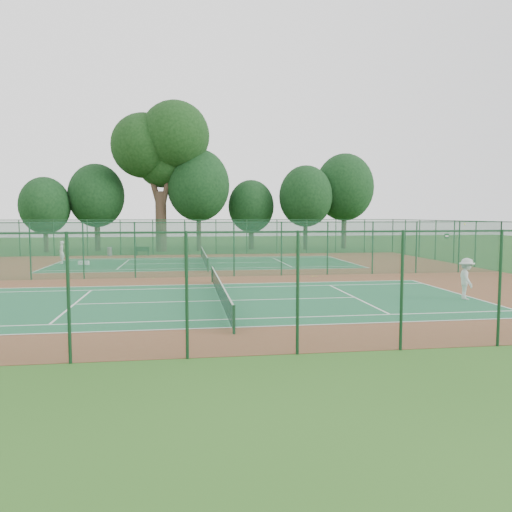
{
  "coord_description": "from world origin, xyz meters",
  "views": [
    {
      "loc": [
        -1.59,
        -31.51,
        3.93
      ],
      "look_at": [
        2.43,
        -3.62,
        1.6
      ],
      "focal_mm": 35.0,
      "sensor_mm": 36.0,
      "label": 1
    }
  ],
  "objects_px": {
    "player_near": "(466,279)",
    "kit_bag": "(84,263)",
    "player_far": "(62,252)",
    "bench": "(142,251)",
    "big_tree": "(161,145)",
    "trash_bin": "(110,251)"
  },
  "relations": [
    {
      "from": "big_tree",
      "to": "trash_bin",
      "type": "bearing_deg",
      "value": -130.39
    },
    {
      "from": "trash_bin",
      "to": "big_tree",
      "type": "distance_m",
      "value": 13.14
    },
    {
      "from": "player_near",
      "to": "player_far",
      "type": "distance_m",
      "value": 30.66
    },
    {
      "from": "kit_bag",
      "to": "bench",
      "type": "bearing_deg",
      "value": 79.6
    },
    {
      "from": "player_near",
      "to": "bench",
      "type": "height_order",
      "value": "player_near"
    },
    {
      "from": "player_far",
      "to": "kit_bag",
      "type": "bearing_deg",
      "value": 38.33
    },
    {
      "from": "player_far",
      "to": "trash_bin",
      "type": "distance_m",
      "value": 7.77
    },
    {
      "from": "trash_bin",
      "to": "kit_bag",
      "type": "height_order",
      "value": "trash_bin"
    },
    {
      "from": "player_far",
      "to": "big_tree",
      "type": "relative_size",
      "value": 0.11
    },
    {
      "from": "trash_bin",
      "to": "kit_bag",
      "type": "relative_size",
      "value": 1.04
    },
    {
      "from": "bench",
      "to": "big_tree",
      "type": "height_order",
      "value": "big_tree"
    },
    {
      "from": "player_near",
      "to": "bench",
      "type": "distance_m",
      "value": 32.5
    },
    {
      "from": "kit_bag",
      "to": "player_near",
      "type": "bearing_deg",
      "value": -28.94
    },
    {
      "from": "kit_bag",
      "to": "big_tree",
      "type": "height_order",
      "value": "big_tree"
    },
    {
      "from": "kit_bag",
      "to": "big_tree",
      "type": "relative_size",
      "value": 0.05
    },
    {
      "from": "player_near",
      "to": "bench",
      "type": "relative_size",
      "value": 1.3
    },
    {
      "from": "player_near",
      "to": "kit_bag",
      "type": "xyz_separation_m",
      "value": [
        -20.75,
        19.29,
        -0.82
      ]
    },
    {
      "from": "trash_bin",
      "to": "bench",
      "type": "relative_size",
      "value": 0.57
    },
    {
      "from": "player_near",
      "to": "bench",
      "type": "xyz_separation_m",
      "value": [
        -16.92,
        27.74,
        -0.52
      ]
    },
    {
      "from": "big_tree",
      "to": "bench",
      "type": "bearing_deg",
      "value": -106.5
    },
    {
      "from": "trash_bin",
      "to": "bench",
      "type": "xyz_separation_m",
      "value": [
        3.07,
        -0.13,
        0.03
      ]
    },
    {
      "from": "bench",
      "to": "big_tree",
      "type": "bearing_deg",
      "value": 84.89
    }
  ]
}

